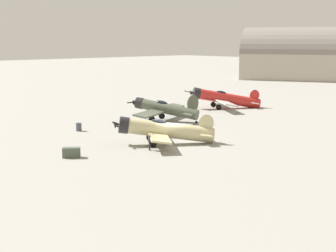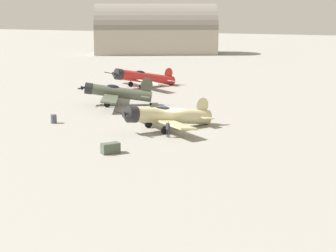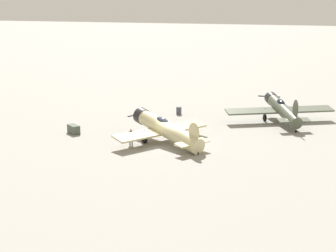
% 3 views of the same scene
% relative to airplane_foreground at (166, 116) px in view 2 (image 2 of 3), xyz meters
% --- Properties ---
extents(ground_plane, '(400.00, 400.00, 0.00)m').
position_rel_airplane_foreground_xyz_m(ground_plane, '(-0.30, -0.40, -1.41)').
color(ground_plane, gray).
extents(airplane_foreground, '(9.40, 9.22, 2.98)m').
position_rel_airplane_foreground_xyz_m(airplane_foreground, '(0.00, 0.00, 0.00)').
color(airplane_foreground, beige).
rests_on(airplane_foreground, ground_plane).
extents(airplane_mid_apron, '(8.65, 12.06, 3.56)m').
position_rel_airplane_foreground_xyz_m(airplane_mid_apron, '(11.26, -10.43, 0.20)').
color(airplane_mid_apron, '#4C5442').
rests_on(airplane_mid_apron, ground_plane).
extents(airplane_far_line, '(12.26, 10.21, 3.43)m').
position_rel_airplane_foreground_xyz_m(airplane_far_line, '(14.70, -25.73, 0.08)').
color(airplane_far_line, red).
rests_on(airplane_far_line, ground_plane).
extents(ground_crew_mechanic, '(0.54, 0.39, 1.55)m').
position_rel_airplane_foreground_xyz_m(ground_crew_mechanic, '(-1.43, 3.00, -0.48)').
color(ground_crew_mechanic, '#2D2D33').
rests_on(ground_crew_mechanic, ground_plane).
extents(equipment_crate, '(1.56, 1.69, 0.89)m').
position_rel_airplane_foreground_xyz_m(equipment_crate, '(0.83, 10.15, -0.97)').
color(equipment_crate, '#4C5647').
rests_on(equipment_crate, ground_plane).
extents(fuel_drum, '(0.66, 0.66, 0.92)m').
position_rel_airplane_foreground_xyz_m(fuel_drum, '(12.23, 1.73, -0.95)').
color(fuel_drum, '#474C56').
rests_on(fuel_drum, ground_plane).
extents(distant_hangar, '(34.05, 25.34, 13.12)m').
position_rel_airplane_foreground_xyz_m(distant_hangar, '(38.06, -83.28, 3.94)').
color(distant_hangar, '#ADA393').
rests_on(distant_hangar, ground_plane).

